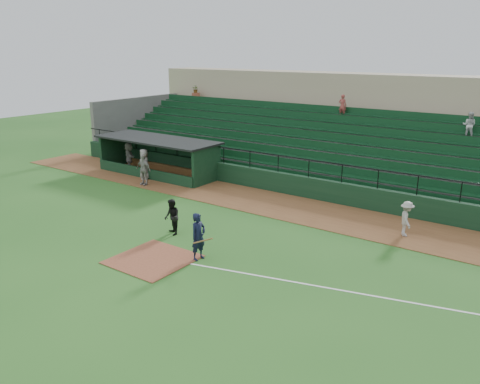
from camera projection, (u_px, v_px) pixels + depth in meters
The scene contains 12 objects.
ground at pixel (170, 252), 20.36m from camera, with size 90.00×90.00×0.00m, color #275C1D.
warning_track at pixel (272, 204), 26.58m from camera, with size 40.00×4.00×0.03m, color brown.
home_plate_dirt at pixel (153, 259), 19.58m from camera, with size 3.00×3.00×0.03m, color brown.
foul_line at pixel (364, 294), 16.81m from camera, with size 18.00×0.09×0.01m, color white.
stadium_structure at pixel (340, 140), 32.52m from camera, with size 38.00×13.08×6.40m.
dugout at pixel (162, 154), 32.89m from camera, with size 8.90×3.20×2.42m.
batter_at_plate at pixel (198, 237), 19.36m from camera, with size 1.06×0.75×1.94m.
umpire at pixel (172, 217), 22.03m from camera, with size 0.80×0.63×1.66m, color black.
runner at pixel (406, 219), 21.80m from camera, with size 1.04×0.60×1.61m, color #ADA7A2.
dugout_player_a at pixel (143, 170), 29.98m from camera, with size 1.13×0.47×1.93m, color #9A9690.
dugout_player_b at pixel (144, 164), 31.34m from camera, with size 0.96×0.62×1.96m, color gray.
dugout_player_c at pixel (129, 156), 33.90m from camera, with size 1.75×0.56×1.88m, color #A09B95.
Camera 1 is at (13.36, -13.57, 8.15)m, focal length 36.50 mm.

